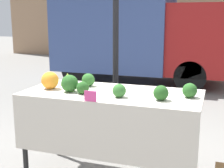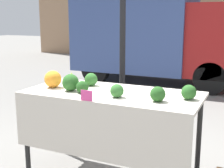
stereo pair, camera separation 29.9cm
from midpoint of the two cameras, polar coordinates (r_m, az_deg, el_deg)
name	(u,v)px [view 2 (the right image)]	position (r m, az deg, el deg)	size (l,w,h in m)	color
tent_pole	(123,37)	(3.72, 4.26, 8.62)	(0.07, 0.07, 2.80)	black
parked_truck	(157,30)	(7.91, 9.24, 9.80)	(4.25, 1.89, 2.55)	#384C84
market_table	(109,107)	(2.98, 2.34, -4.22)	(1.70, 0.79, 0.92)	beige
orange_cauliflower	(53,79)	(3.21, -8.16, 0.86)	(0.17, 0.17, 0.17)	orange
romanesco_head	(72,78)	(3.37, -4.90, 1.04)	(0.16, 0.16, 0.13)	#93B238
broccoli_head_0	(82,87)	(2.95, -2.57, -0.60)	(0.12, 0.12, 0.12)	#23511E
broccoli_head_1	(189,92)	(2.84, 16.83, -1.49)	(0.13, 0.13, 0.13)	#285B23
broccoli_head_2	(71,83)	(3.05, -4.82, 0.24)	(0.17, 0.17, 0.17)	#285B23
broccoli_head_3	(91,79)	(3.26, -1.25, 0.81)	(0.14, 0.14, 0.14)	#2D6628
broccoli_head_4	(117,91)	(2.79, 3.97, -1.28)	(0.12, 0.12, 0.12)	#336B2D
broccoli_head_5	(158,94)	(2.70, 11.52, -1.85)	(0.13, 0.13, 0.13)	#23511E
price_sign	(87,96)	(2.68, -1.51, -2.17)	(0.11, 0.01, 0.09)	#EF4793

